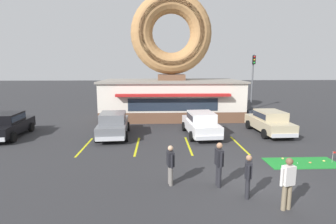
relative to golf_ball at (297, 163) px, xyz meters
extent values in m
plane|color=#2D2D30|center=(-2.90, -1.85, -0.05)|extent=(160.00, 160.00, 0.00)
cube|color=brown|center=(-5.35, 12.15, 0.40)|extent=(12.00, 6.00, 0.90)
cube|color=silver|center=(-5.35, 12.15, 2.00)|extent=(12.00, 6.00, 2.30)
cube|color=gray|center=(-5.35, 12.15, 3.23)|extent=(12.30, 6.30, 0.16)
cube|color=#B21E1E|center=(-5.35, 8.85, 2.30)|extent=(9.00, 0.60, 0.20)
cube|color=#232D3D|center=(-5.35, 9.14, 1.50)|extent=(7.20, 0.03, 1.00)
cube|color=brown|center=(-5.35, 12.15, 3.56)|extent=(2.40, 1.80, 0.50)
torus|color=#B27F4C|center=(-5.35, 12.15, 7.36)|extent=(7.10, 1.90, 7.10)
torus|color=#936038|center=(-5.35, 11.72, 7.36)|extent=(6.25, 1.05, 6.24)
cube|color=#1E842D|center=(0.29, 0.11, -0.04)|extent=(3.36, 1.49, 0.03)
torus|color=#D17F47|center=(0.65, 0.06, 0.00)|extent=(0.13, 0.13, 0.04)
torus|color=#A5724C|center=(-0.34, -0.03, 0.00)|extent=(0.13, 0.13, 0.04)
torus|color=#E5C666|center=(1.44, 0.24, 0.00)|extent=(0.13, 0.13, 0.04)
torus|color=#E5C666|center=(-0.38, 0.66, 0.00)|extent=(0.13, 0.13, 0.04)
sphere|color=white|center=(0.00, 0.00, 0.00)|extent=(0.04, 0.04, 0.04)
cylinder|color=silver|center=(1.72, 0.06, 0.25)|extent=(0.01, 0.01, 0.55)
cube|color=red|center=(1.78, 0.06, 0.48)|extent=(0.12, 0.01, 0.08)
cube|color=black|center=(-16.35, 5.55, 0.61)|extent=(2.05, 4.51, 0.68)
cube|color=black|center=(-16.34, 5.40, 1.25)|extent=(1.70, 2.20, 0.60)
cube|color=#232D3D|center=(-16.34, 5.40, 1.27)|extent=(1.72, 2.12, 0.36)
cube|color=silver|center=(-16.50, 7.77, 0.37)|extent=(1.67, 0.21, 0.24)
cylinder|color=black|center=(-17.32, 6.85, 0.27)|extent=(0.26, 0.65, 0.64)
cylinder|color=black|center=(-15.56, 6.97, 0.27)|extent=(0.26, 0.65, 0.64)
cylinder|color=black|center=(-15.38, 4.24, 0.27)|extent=(0.26, 0.65, 0.64)
cube|color=#BCAD89|center=(1.05, 5.80, 0.61)|extent=(1.91, 4.46, 0.68)
cube|color=#BCAD89|center=(1.06, 5.65, 1.25)|extent=(1.63, 2.15, 0.60)
cube|color=#232D3D|center=(1.06, 5.65, 1.27)|extent=(1.65, 2.07, 0.36)
cube|color=silver|center=(0.97, 8.03, 0.37)|extent=(1.67, 0.16, 0.24)
cube|color=silver|center=(1.13, 3.57, 0.37)|extent=(1.67, 0.16, 0.24)
cylinder|color=black|center=(0.12, 7.14, 0.27)|extent=(0.24, 0.65, 0.64)
cylinder|color=black|center=(1.88, 7.20, 0.27)|extent=(0.24, 0.65, 0.64)
cylinder|color=black|center=(0.22, 4.41, 0.27)|extent=(0.24, 0.65, 0.64)
cylinder|color=black|center=(1.98, 4.47, 0.27)|extent=(0.24, 0.65, 0.64)
cube|color=slate|center=(-9.51, 5.47, 0.61)|extent=(2.06, 4.51, 0.68)
cube|color=slate|center=(-9.50, 5.32, 1.25)|extent=(1.70, 2.20, 0.60)
cube|color=#232D3D|center=(-9.50, 5.32, 1.27)|extent=(1.72, 2.12, 0.36)
cube|color=silver|center=(-9.67, 7.70, 0.37)|extent=(1.67, 0.21, 0.24)
cube|color=silver|center=(-9.36, 3.25, 0.37)|extent=(1.67, 0.21, 0.24)
cylinder|color=black|center=(-10.49, 6.77, 0.27)|extent=(0.26, 0.65, 0.64)
cylinder|color=black|center=(-8.73, 6.89, 0.27)|extent=(0.26, 0.65, 0.64)
cylinder|color=black|center=(-10.30, 4.05, 0.27)|extent=(0.26, 0.65, 0.64)
cylinder|color=black|center=(-8.54, 4.17, 0.27)|extent=(0.26, 0.65, 0.64)
cube|color=silver|center=(-3.73, 5.44, 0.61)|extent=(2.07, 4.52, 0.68)
cube|color=silver|center=(-3.71, 5.29, 1.25)|extent=(1.71, 2.21, 0.60)
cube|color=#232D3D|center=(-3.71, 5.29, 1.27)|extent=(1.73, 2.13, 0.36)
cube|color=silver|center=(-3.89, 7.67, 0.37)|extent=(1.67, 0.22, 0.24)
cube|color=silver|center=(-3.56, 3.22, 0.37)|extent=(1.67, 0.22, 0.24)
cylinder|color=black|center=(-4.70, 6.74, 0.27)|extent=(0.27, 0.65, 0.64)
cylinder|color=black|center=(-2.95, 6.87, 0.27)|extent=(0.27, 0.65, 0.64)
cylinder|color=black|center=(-4.50, 4.02, 0.27)|extent=(0.27, 0.65, 0.64)
cylinder|color=black|center=(-2.75, 4.15, 0.27)|extent=(0.27, 0.65, 0.64)
cylinder|color=#7F7056|center=(-2.39, -3.87, 0.38)|extent=(0.15, 0.15, 0.85)
cylinder|color=#7F7056|center=(-2.58, -3.92, 0.38)|extent=(0.15, 0.15, 0.85)
cube|color=silver|center=(-2.49, -3.89, 1.12)|extent=(0.43, 0.34, 0.63)
cylinder|color=silver|center=(-2.25, -3.82, 1.09)|extent=(0.10, 0.10, 0.58)
cylinder|color=silver|center=(-2.73, -3.96, 1.09)|extent=(0.10, 0.10, 0.58)
sphere|color=brown|center=(-2.49, -3.89, 1.57)|extent=(0.23, 0.23, 0.23)
cylinder|color=slate|center=(-6.09, -2.02, 0.34)|extent=(0.15, 0.15, 0.77)
cylinder|color=slate|center=(-6.13, -1.82, 0.34)|extent=(0.15, 0.15, 0.77)
cube|color=black|center=(-6.11, -1.92, 1.01)|extent=(0.30, 0.42, 0.57)
cylinder|color=black|center=(-6.07, -2.17, 0.98)|extent=(0.10, 0.10, 0.52)
cylinder|color=black|center=(-6.15, -1.68, 0.98)|extent=(0.10, 0.10, 0.52)
sphere|color=tan|center=(-6.11, -1.92, 1.42)|extent=(0.21, 0.21, 0.21)
cylinder|color=#232328|center=(-3.43, -2.96, 0.33)|extent=(0.15, 0.15, 0.76)
cylinder|color=#232328|center=(-3.49, -3.15, 0.33)|extent=(0.15, 0.15, 0.76)
cube|color=black|center=(-3.46, -3.06, 0.99)|extent=(0.34, 0.43, 0.56)
cylinder|color=black|center=(-3.39, -2.82, 0.96)|extent=(0.10, 0.10, 0.51)
cylinder|color=black|center=(-3.54, -3.29, 0.96)|extent=(0.10, 0.10, 0.51)
sphere|color=#9E7051|center=(-3.46, -3.06, 1.40)|extent=(0.20, 0.20, 0.20)
cylinder|color=#232328|center=(-4.28, -2.03, 0.37)|extent=(0.15, 0.15, 0.85)
cylinder|color=#232328|center=(-4.26, -2.23, 0.37)|extent=(0.15, 0.15, 0.85)
cube|color=black|center=(-4.27, -2.13, 1.11)|extent=(0.28, 0.40, 0.62)
cylinder|color=black|center=(-4.30, -1.89, 1.08)|extent=(0.10, 0.10, 0.57)
cylinder|color=black|center=(-4.25, -2.38, 1.08)|extent=(0.10, 0.10, 0.57)
sphere|color=#9E7051|center=(-4.27, -2.13, 1.57)|extent=(0.23, 0.23, 0.23)
cylinder|color=#232833|center=(1.14, 9.62, 0.42)|extent=(0.56, 0.56, 0.95)
torus|color=black|center=(1.14, 9.62, 0.90)|extent=(0.57, 0.57, 0.05)
cylinder|color=#595B60|center=(3.42, 15.88, 2.85)|extent=(0.16, 0.16, 5.80)
cube|color=black|center=(3.42, 15.70, 5.20)|extent=(0.28, 0.24, 0.90)
sphere|color=red|center=(3.42, 15.58, 5.50)|extent=(0.18, 0.18, 0.18)
sphere|color=orange|center=(3.42, 15.58, 5.20)|extent=(0.18, 0.18, 0.18)
sphere|color=green|center=(3.42, 15.58, 4.90)|extent=(0.18, 0.18, 0.18)
cube|color=yellow|center=(-10.80, 3.15, -0.05)|extent=(0.12, 3.60, 0.01)
cube|color=yellow|center=(-7.80, 3.15, -0.05)|extent=(0.12, 3.60, 0.01)
cube|color=yellow|center=(-4.80, 3.15, -0.05)|extent=(0.12, 3.60, 0.01)
cube|color=yellow|center=(-1.80, 3.15, -0.05)|extent=(0.12, 3.60, 0.01)
camera|label=1|loc=(-6.59, -11.51, 4.49)|focal=28.00mm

